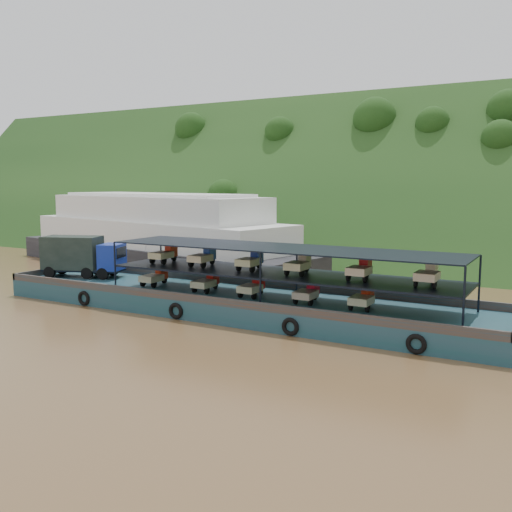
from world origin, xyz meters
The scene contains 4 objects.
ground centered at (0.00, 0.00, 0.00)m, with size 160.00×160.00×0.00m, color brown.
hillside centered at (0.00, 36.00, 0.00)m, with size 140.00×28.00×28.00m, color #183714.
cargo_barge centered at (-2.21, -1.56, 1.09)m, with size 35.00×7.18×4.54m.
passenger_ferry centered at (-19.02, 12.27, 3.24)m, with size 38.04×16.74×7.48m.
Camera 1 is at (18.44, -33.14, 8.57)m, focal length 40.00 mm.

